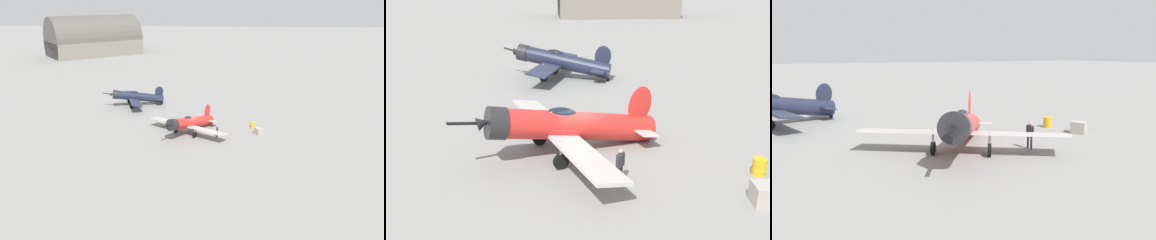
# 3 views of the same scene
# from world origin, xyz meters

# --- Properties ---
(ground_plane) EXTENTS (400.00, 400.00, 0.00)m
(ground_plane) POSITION_xyz_m (0.00, 0.00, 0.00)
(ground_plane) COLOR gray
(airplane_foreground) EXTENTS (10.22, 11.34, 3.45)m
(airplane_foreground) POSITION_xyz_m (-0.42, 0.27, 1.53)
(airplane_foreground) COLOR red
(airplane_foreground) RESTS_ON ground_plane
(airplane_mid_apron) EXTENTS (10.45, 10.30, 3.33)m
(airplane_mid_apron) POSITION_xyz_m (13.11, 10.78, 1.64)
(airplane_mid_apron) COLOR #1E2338
(airplane_mid_apron) RESTS_ON ground_plane
(ground_crew_mechanic) EXTENTS (0.67, 0.26, 1.72)m
(ground_crew_mechanic) POSITION_xyz_m (-1.96, -3.61, 1.04)
(ground_crew_mechanic) COLOR #2D2D33
(ground_crew_mechanic) RESTS_ON ground_plane
(equipment_crate) EXTENTS (1.37, 1.33, 0.88)m
(equipment_crate) POSITION_xyz_m (-0.21, -9.44, 0.44)
(equipment_crate) COLOR #9E998E
(equipment_crate) RESTS_ON ground_plane
(fuel_drum) EXTENTS (0.69, 0.69, 0.84)m
(fuel_drum) POSITION_xyz_m (2.49, -8.77, 0.42)
(fuel_drum) COLOR gold
(fuel_drum) RESTS_ON ground_plane
(distant_hangar) EXTENTS (29.75, 31.70, 15.63)m
(distant_hangar) POSITION_xyz_m (73.37, 37.69, 4.28)
(distant_hangar) COLOR slate
(distant_hangar) RESTS_ON ground_plane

